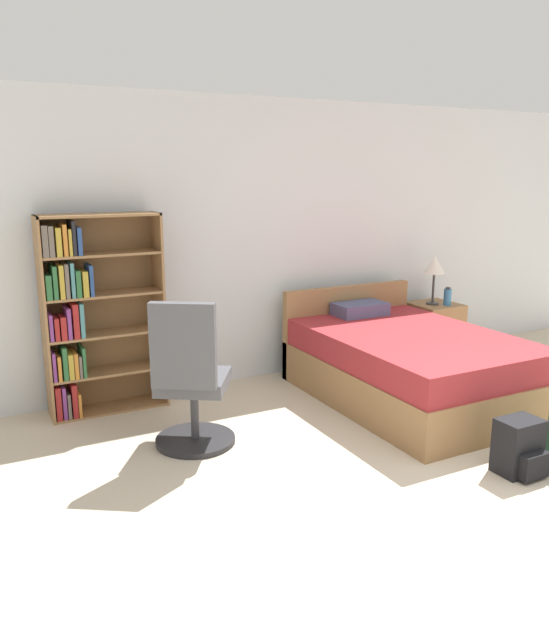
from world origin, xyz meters
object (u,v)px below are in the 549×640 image
at_px(water_bottle, 447,297).
at_px(backpack_black, 520,448).
at_px(nightstand, 433,331).
at_px(table_lamp, 435,266).
at_px(office_chair, 191,385).
at_px(bed, 406,364).
at_px(bookshelf, 88,314).

relative_size(water_bottle, backpack_black, 0.51).
distance_m(nightstand, table_lamp, 0.70).
bearing_deg(backpack_black, water_bottle, 58.66).
height_order(table_lamp, water_bottle, table_lamp).
height_order(water_bottle, backpack_black, water_bottle).
height_order(office_chair, water_bottle, office_chair).
bearing_deg(bed, nightstand, 38.43).
bearing_deg(nightstand, bookshelf, 177.85).
height_order(bookshelf, backpack_black, bookshelf).
xyz_separation_m(bookshelf, office_chair, (0.48, -1.05, -0.35)).
xyz_separation_m(bed, office_chair, (-2.02, -0.11, 0.17)).
relative_size(bed, nightstand, 3.42).
relative_size(table_lamp, water_bottle, 2.70).
xyz_separation_m(bed, water_bottle, (1.07, 0.69, 0.38)).
bearing_deg(water_bottle, bookshelf, 176.00).
relative_size(bookshelf, backpack_black, 4.37).
height_order(nightstand, backpack_black, nightstand).
bearing_deg(nightstand, table_lamp, -165.26).
distance_m(office_chair, table_lamp, 3.16).
bearing_deg(water_bottle, backpack_black, -121.34).
distance_m(office_chair, backpack_black, 2.26).
bearing_deg(table_lamp, backpack_black, -118.13).
relative_size(bed, backpack_black, 5.54).
bearing_deg(backpack_black, nightstand, 61.03).
distance_m(office_chair, water_bottle, 3.20).
bearing_deg(table_lamp, bookshelf, 177.60).
xyz_separation_m(bookshelf, backpack_black, (2.26, -2.40, -0.66)).
xyz_separation_m(nightstand, backpack_black, (-1.25, -2.27, -0.12)).
bearing_deg(water_bottle, nightstand, 114.60).
bearing_deg(water_bottle, bed, -147.22).
xyz_separation_m(office_chair, backpack_black, (1.78, -1.35, -0.31)).
bearing_deg(nightstand, water_bottle, -65.40).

